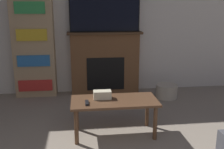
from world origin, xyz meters
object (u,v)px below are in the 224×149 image
object	(u,v)px
storage_basket	(167,91)
fireplace	(105,62)
tv	(105,12)
coffee_table	(114,105)
bookshelf	(34,47)

from	to	relation	value
storage_basket	fireplace	bearing A→B (deg)	157.23
tv	coffee_table	bearing A→B (deg)	-91.63
coffee_table	storage_basket	bearing A→B (deg)	48.81
tv	bookshelf	distance (m)	1.39
bookshelf	storage_basket	size ratio (longest dim) A/B	4.71
bookshelf	tv	bearing A→B (deg)	0.12
fireplace	storage_basket	xyz separation A→B (m)	(1.05, -0.44, -0.45)
bookshelf	coffee_table	bearing A→B (deg)	-54.36
fireplace	tv	distance (m)	0.91
fireplace	coffee_table	xyz separation A→B (m)	(-0.05, -1.70, -0.17)
fireplace	tv	bearing A→B (deg)	-90.00
coffee_table	storage_basket	size ratio (longest dim) A/B	2.82
coffee_table	tv	bearing A→B (deg)	88.37
tv	coffee_table	distance (m)	2.00
coffee_table	storage_basket	xyz separation A→B (m)	(1.10, 1.26, -0.28)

